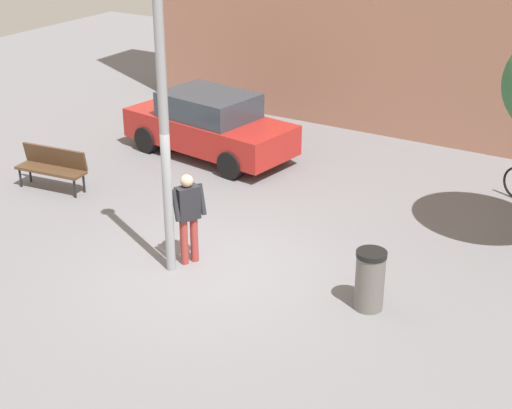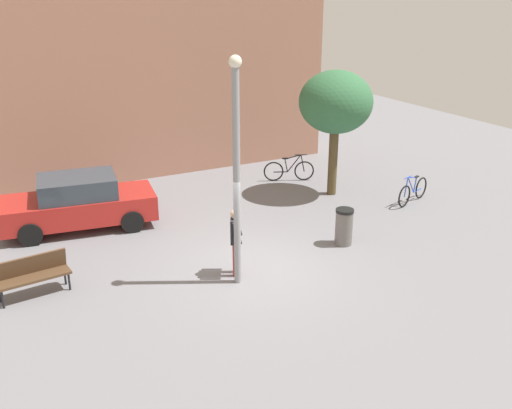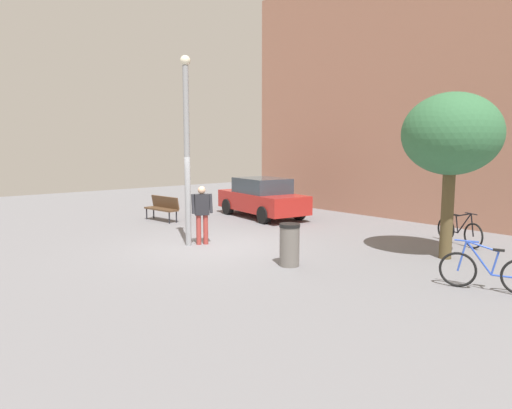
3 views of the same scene
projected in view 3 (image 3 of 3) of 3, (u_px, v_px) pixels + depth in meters
ground_plane at (214, 246)px, 12.89m from camera, size 36.00×36.00×0.00m
building_facade at (401, 92)px, 18.06m from camera, size 14.42×2.00×9.79m
lamppost at (187, 144)px, 12.66m from camera, size 0.28×0.28×5.23m
person_by_lamppost at (202, 211)px, 13.04m from camera, size 0.47×0.63×1.67m
park_bench at (163, 206)px, 17.25m from camera, size 1.64×0.66×0.92m
plaza_tree at (451, 135)px, 11.14m from camera, size 2.36×2.36×4.09m
bicycle_black at (459, 231)px, 13.09m from camera, size 1.68×0.76×0.97m
bicycle_blue at (488, 272)px, 8.88m from camera, size 1.72×0.67×0.97m
parked_car_red at (262, 198)px, 18.10m from camera, size 4.39×2.26×1.55m
trash_bin at (289, 245)px, 10.74m from camera, size 0.49×0.49×1.01m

